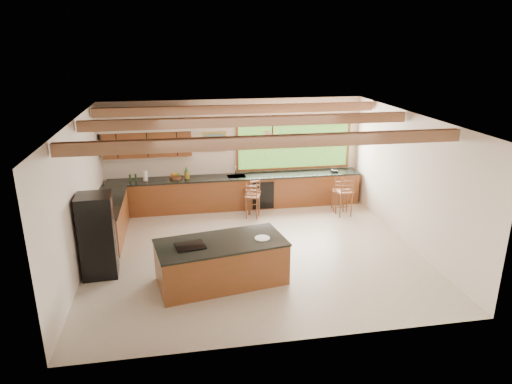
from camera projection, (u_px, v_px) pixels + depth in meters
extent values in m
plane|color=beige|center=(254.00, 252.00, 10.24)|extent=(7.20, 7.20, 0.00)
cube|color=silver|center=(235.00, 153.00, 12.80)|extent=(7.20, 0.04, 3.00)
cube|color=silver|center=(291.00, 256.00, 6.73)|extent=(7.20, 0.04, 3.00)
cube|color=silver|center=(78.00, 198.00, 9.18)|extent=(0.04, 6.50, 3.00)
cube|color=silver|center=(410.00, 180.00, 10.35)|extent=(0.04, 6.50, 3.00)
cube|color=#9D6A4E|center=(254.00, 119.00, 9.29)|extent=(7.20, 6.50, 0.04)
cube|color=#906148|center=(269.00, 142.00, 7.84)|extent=(7.10, 0.15, 0.22)
cube|color=#906148|center=(250.00, 121.00, 9.80)|extent=(7.10, 0.15, 0.22)
cube|color=#906148|center=(239.00, 109.00, 11.48)|extent=(7.10, 0.15, 0.22)
cube|color=brown|center=(148.00, 144.00, 12.11)|extent=(2.30, 0.35, 0.70)
cube|color=beige|center=(146.00, 122.00, 11.86)|extent=(2.60, 0.50, 0.48)
cylinder|color=#FFEABF|center=(119.00, 131.00, 11.82)|extent=(0.10, 0.10, 0.01)
cylinder|color=#FFEABF|center=(174.00, 129.00, 12.04)|extent=(0.10, 0.10, 0.01)
cube|color=#6EA83C|center=(294.00, 145.00, 13.00)|extent=(3.20, 0.04, 1.30)
cube|color=#B09136|center=(215.00, 142.00, 12.57)|extent=(0.64, 0.03, 0.54)
cube|color=#3F7257|center=(215.00, 142.00, 12.55)|extent=(0.54, 0.01, 0.44)
cube|color=brown|center=(237.00, 193.00, 12.82)|extent=(7.00, 0.65, 0.88)
cube|color=black|center=(236.00, 177.00, 12.67)|extent=(7.04, 0.69, 0.04)
cube|color=brown|center=(109.00, 221.00, 10.83)|extent=(0.65, 2.35, 0.88)
cube|color=black|center=(107.00, 202.00, 10.69)|extent=(0.69, 2.39, 0.04)
cube|color=black|center=(263.00, 196.00, 12.63)|extent=(0.60, 0.02, 0.78)
cube|color=silver|center=(236.00, 177.00, 12.67)|extent=(0.50, 0.38, 0.03)
cylinder|color=silver|center=(235.00, 169.00, 12.81)|extent=(0.03, 0.03, 0.30)
cylinder|color=silver|center=(236.00, 166.00, 12.67)|extent=(0.03, 0.20, 0.03)
cylinder|color=white|center=(145.00, 176.00, 12.19)|extent=(0.12, 0.12, 0.29)
cylinder|color=#1F441B|center=(130.00, 178.00, 12.20)|extent=(0.05, 0.05, 0.18)
cylinder|color=#1F441B|center=(136.00, 177.00, 12.25)|extent=(0.05, 0.05, 0.18)
cube|color=black|center=(334.00, 171.00, 13.03)|extent=(0.19, 0.16, 0.09)
cube|color=brown|center=(221.00, 263.00, 8.86)|extent=(2.58, 1.52, 0.82)
cube|color=black|center=(221.00, 243.00, 8.72)|extent=(2.63, 1.57, 0.04)
cube|color=black|center=(190.00, 246.00, 8.52)|extent=(0.61, 0.52, 0.02)
cylinder|color=white|center=(262.00, 238.00, 8.86)|extent=(0.30, 0.30, 0.01)
cube|color=black|center=(98.00, 236.00, 9.00)|extent=(0.70, 0.68, 1.70)
cube|color=silver|center=(115.00, 235.00, 9.05)|extent=(0.02, 0.05, 1.56)
cube|color=brown|center=(253.00, 196.00, 12.03)|extent=(0.46, 0.46, 0.04)
cylinder|color=brown|center=(248.00, 209.00, 11.97)|extent=(0.03, 0.03, 0.59)
cylinder|color=brown|center=(259.00, 209.00, 12.02)|extent=(0.03, 0.03, 0.59)
cylinder|color=brown|center=(247.00, 206.00, 12.24)|extent=(0.03, 0.03, 0.59)
cylinder|color=brown|center=(257.00, 205.00, 12.28)|extent=(0.03, 0.03, 0.59)
cube|color=brown|center=(252.00, 191.00, 12.39)|extent=(0.46, 0.46, 0.04)
cylinder|color=brown|center=(248.00, 204.00, 12.34)|extent=(0.03, 0.03, 0.60)
cylinder|color=brown|center=(258.00, 203.00, 12.38)|extent=(0.03, 0.03, 0.60)
cylinder|color=brown|center=(246.00, 201.00, 12.61)|extent=(0.03, 0.03, 0.60)
cylinder|color=brown|center=(256.00, 200.00, 12.65)|extent=(0.03, 0.03, 0.60)
cube|color=brown|center=(339.00, 191.00, 12.58)|extent=(0.39, 0.39, 0.04)
cylinder|color=brown|center=(335.00, 202.00, 12.53)|extent=(0.03, 0.03, 0.55)
cylinder|color=brown|center=(344.00, 202.00, 12.57)|extent=(0.03, 0.03, 0.55)
cylinder|color=brown|center=(332.00, 199.00, 12.78)|extent=(0.03, 0.03, 0.55)
cylinder|color=brown|center=(341.00, 199.00, 12.82)|extent=(0.03, 0.03, 0.55)
cube|color=brown|center=(345.00, 192.00, 12.17)|extent=(0.41, 0.41, 0.04)
cylinder|color=brown|center=(340.00, 206.00, 12.11)|extent=(0.04, 0.04, 0.65)
cylinder|color=brown|center=(351.00, 205.00, 12.16)|extent=(0.04, 0.04, 0.65)
cylinder|color=brown|center=(336.00, 202.00, 12.40)|extent=(0.04, 0.04, 0.65)
cylinder|color=brown|center=(347.00, 201.00, 12.45)|extent=(0.04, 0.04, 0.65)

